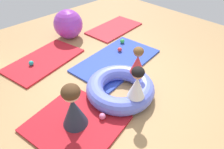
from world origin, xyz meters
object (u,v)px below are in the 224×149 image
adult_seated (73,106)px  play_ball_green (122,41)px  play_ball_teal (31,63)px  inflatable_cushion (120,88)px  child_in_white (137,83)px  play_ball_red (120,50)px  play_ball_pink (102,116)px  exercise_ball_large (68,24)px  child_in_red (138,60)px

adult_seated → play_ball_green: bearing=-56.0°
play_ball_teal → inflatable_cushion: bearing=-69.0°
child_in_white → play_ball_red: (1.04, 1.34, -0.45)m
inflatable_cushion → play_ball_green: inflatable_cushion is taller
play_ball_teal → play_ball_pink: bearing=-87.1°
inflatable_cushion → play_ball_teal: 1.96m
play_ball_pink → exercise_ball_large: (1.21, 2.57, 0.26)m
play_ball_green → play_ball_pink: (-1.88, -1.38, -0.00)m
child_in_white → adult_seated: bearing=141.5°
play_ball_red → inflatable_cushion: bearing=-135.6°
child_in_red → exercise_ball_large: child_in_red is taller
child_in_white → play_ball_red: bearing=38.4°
play_ball_teal → play_ball_pink: same height
adult_seated → play_ball_teal: size_ratio=7.16×
play_ball_green → play_ball_teal: bearing=161.6°
play_ball_red → exercise_ball_large: bearing=104.4°
child_in_red → play_ball_teal: (-1.10, 1.84, -0.44)m
child_in_white → play_ball_pink: size_ratio=5.22×
child_in_white → play_ball_pink: child_in_white is taller
inflatable_cushion → play_ball_red: (0.97, 0.95, -0.06)m
adult_seated → play_ball_pink: (0.34, -0.21, -0.30)m
child_in_white → adult_seated: size_ratio=0.73×
inflatable_cushion → play_ball_teal: size_ratio=11.54×
child_in_white → exercise_ball_large: size_ratio=0.74×
child_in_white → play_ball_green: child_in_white is taller
child_in_white → play_ball_green: bearing=35.3°
inflatable_cushion → play_ball_pink: bearing=-160.7°
inflatable_cushion → exercise_ball_large: (0.61, 2.36, 0.21)m
exercise_ball_large → play_ball_green: bearing=-60.4°
child_in_white → play_ball_red: child_in_white is taller
play_ball_green → play_ball_pink: size_ratio=1.05×
play_ball_teal → child_in_white: bearing=-74.2°
play_ball_red → exercise_ball_large: size_ratio=0.14×
inflatable_cushion → adult_seated: 0.97m
play_ball_green → exercise_ball_large: (-0.68, 1.19, 0.26)m
play_ball_teal → exercise_ball_large: bearing=22.2°
child_in_white → child_in_red: (0.48, 0.39, -0.02)m
play_ball_teal → play_ball_green: bearing=-18.4°
play_ball_red → play_ball_green: (0.32, 0.22, 0.00)m
adult_seated → play_ball_red: adult_seated is taller
inflatable_cushion → child_in_white: 0.57m
adult_seated → play_ball_red: size_ratio=7.33×
play_ball_teal → play_ball_red: (1.67, -0.88, -0.00)m
play_ball_pink → play_ball_teal: bearing=92.9°
play_ball_red → play_ball_teal: bearing=152.2°
child_in_white → play_ball_green: size_ratio=4.95×
child_in_red → child_in_white: bearing=22.3°
play_ball_red → play_ball_green: 0.39m
child_in_white → play_ball_pink: bearing=146.9°
child_in_white → adult_seated: 0.96m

